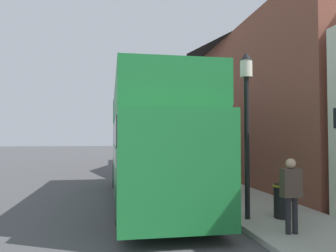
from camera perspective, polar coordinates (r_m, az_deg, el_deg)
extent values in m
plane|color=#4C4C4F|center=(23.79, -16.59, -7.49)|extent=(144.00, 144.00, 0.00)
cube|color=#ADAAA3|center=(21.14, 2.57, -8.07)|extent=(2.81, 108.00, 0.14)
cube|color=brown|center=(22.05, 14.07, 1.96)|extent=(6.00, 23.10, 7.62)
pyramid|color=#2D2D33|center=(22.93, 13.95, 14.36)|extent=(6.00, 23.10, 2.25)
cube|color=#1E7A38|center=(11.91, -3.23, -5.31)|extent=(2.57, 10.79, 2.60)
cube|color=white|center=(11.37, -2.90, -4.80)|extent=(2.57, 5.94, 0.45)
cube|color=black|center=(11.89, -3.22, -1.44)|extent=(2.60, 9.92, 0.70)
cube|color=#1E7A38|center=(11.91, -3.22, 1.20)|extent=(2.57, 9.92, 0.10)
cube|color=#1E7A38|center=(11.87, -9.12, 4.01)|extent=(0.11, 9.91, 1.05)
cube|color=#1E7A38|center=(12.16, 2.55, 3.84)|extent=(0.11, 9.91, 1.05)
cube|color=#1E7A38|center=(7.14, 1.63, 8.07)|extent=(2.53, 0.08, 1.05)
cube|color=#1E7A38|center=(16.12, -5.03, 2.38)|extent=(2.53, 1.52, 1.05)
cylinder|color=black|center=(15.24, -9.08, -8.58)|extent=(0.28, 1.08, 1.08)
cylinder|color=black|center=(15.46, -0.52, -8.52)|extent=(0.28, 1.08, 1.08)
cylinder|color=black|center=(8.85, -8.25, -13.31)|extent=(0.28, 1.08, 1.08)
cylinder|color=black|center=(9.21, 6.41, -12.87)|extent=(0.28, 1.08, 1.08)
cube|color=black|center=(20.64, -4.20, -6.95)|extent=(1.75, 4.44, 0.67)
cube|color=black|center=(20.46, -4.17, -5.35)|extent=(1.51, 2.14, 0.50)
cylinder|color=black|center=(21.96, -6.50, -7.12)|extent=(0.21, 0.69, 0.69)
cylinder|color=black|center=(22.08, -2.49, -7.10)|extent=(0.21, 0.69, 0.69)
cylinder|color=black|center=(19.25, -6.17, -7.83)|extent=(0.21, 0.69, 0.69)
cylinder|color=black|center=(19.38, -1.60, -7.80)|extent=(0.21, 0.69, 0.69)
cylinder|color=#232328|center=(7.97, 20.17, -14.44)|extent=(0.12, 0.12, 0.81)
cylinder|color=#232328|center=(8.06, 21.24, -14.30)|extent=(0.12, 0.12, 0.81)
cube|color=#4C3D33|center=(7.89, 20.64, -9.24)|extent=(0.44, 0.24, 0.64)
sphere|color=tan|center=(7.85, 20.60, -6.13)|extent=(0.22, 0.22, 0.22)
cylinder|color=black|center=(8.93, 13.58, -3.65)|extent=(0.13, 0.13, 3.75)
cylinder|color=silver|center=(9.12, 13.47, 9.65)|extent=(0.32, 0.32, 0.45)
cone|color=black|center=(9.19, 13.45, 11.70)|extent=(0.35, 0.35, 0.22)
cylinder|color=black|center=(16.67, 2.75, -1.54)|extent=(0.13, 0.13, 4.58)
cylinder|color=silver|center=(16.89, 2.74, 7.02)|extent=(0.32, 0.32, 0.45)
cone|color=black|center=(16.94, 2.73, 8.14)|extent=(0.35, 0.35, 0.22)
cylinder|color=black|center=(24.59, -1.77, -2.85)|extent=(0.13, 0.13, 3.62)
cylinder|color=silver|center=(24.65, -1.76, 1.88)|extent=(0.32, 0.32, 0.45)
cone|color=black|center=(24.68, -1.76, 2.66)|extent=(0.35, 0.35, 0.22)
cylinder|color=black|center=(9.43, 19.27, -12.24)|extent=(0.44, 0.44, 0.89)
cylinder|color=#B28E1E|center=(9.36, 19.24, -9.79)|extent=(0.48, 0.48, 0.06)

